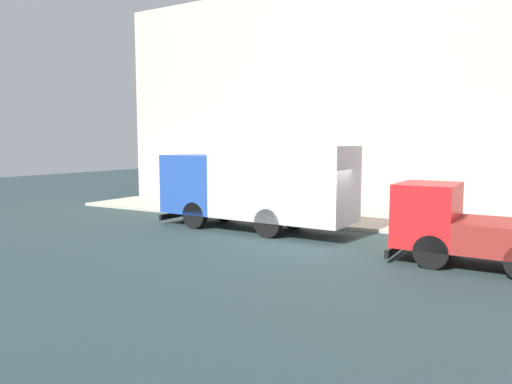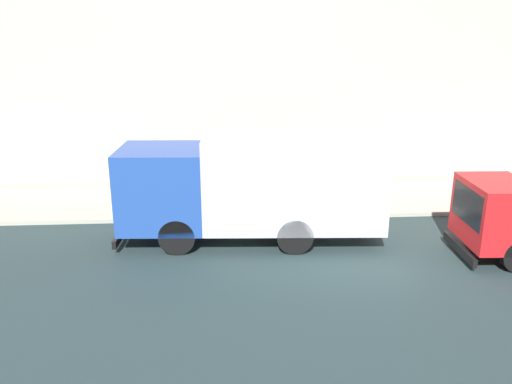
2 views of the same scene
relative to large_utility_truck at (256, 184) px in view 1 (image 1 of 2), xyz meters
name	(u,v)px [view 1 (image 1 of 2)]	position (x,y,z in m)	size (l,w,h in m)	color
ground	(321,245)	(-1.28, -3.22, -1.82)	(80.00, 80.00, 0.00)	#273739
sidewalk	(364,221)	(3.68, -3.22, -1.75)	(3.93, 30.00, 0.14)	#B2AE9B
building_facade	(382,95)	(6.15, -3.22, 3.80)	(0.50, 30.00, 11.25)	beige
large_utility_truck	(256,184)	(0.00, 0.00, 0.00)	(2.75, 8.08, 3.30)	#244AA0
small_flatbed_truck	(473,227)	(-1.73, -7.89, -0.75)	(2.36, 5.22, 2.25)	red
pedestrian_walking	(239,188)	(5.21, 4.02, -0.77)	(0.52, 0.52, 1.74)	black
pedestrian_standing	(287,191)	(5.23, 1.18, -0.78)	(0.43, 0.43, 1.70)	#252527
pedestrian_third	(296,198)	(2.66, -0.47, -0.80)	(0.40, 0.40, 1.70)	brown
traffic_cone_orange	(223,206)	(2.58, 3.27, -1.39)	(0.41, 0.41, 0.59)	orange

